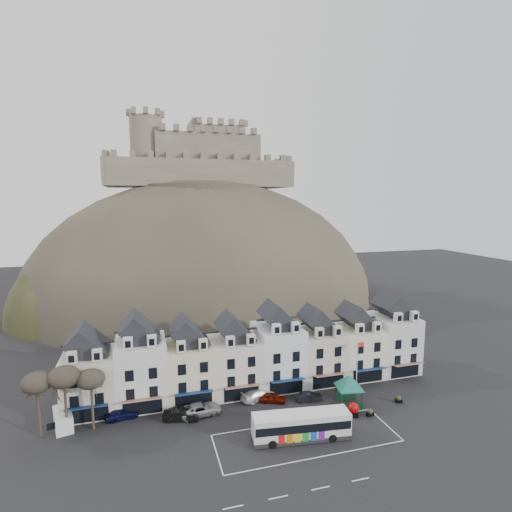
{
  "coord_description": "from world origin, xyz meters",
  "views": [
    {
      "loc": [
        -16.28,
        -40.01,
        28.73
      ],
      "look_at": [
        2.21,
        24.0,
        19.17
      ],
      "focal_mm": 28.0,
      "sensor_mm": 36.0,
      "label": 1
    }
  ],
  "objects": [
    {
      "name": "ground",
      "position": [
        0.0,
        0.0,
        0.0
      ],
      "size": [
        300.0,
        300.0,
        0.0
      ],
      "primitive_type": "plane",
      "color": "black",
      "rests_on": "ground"
    },
    {
      "name": "coach_bay_markings",
      "position": [
        2.0,
        1.25,
        0.0
      ],
      "size": [
        22.0,
        7.5,
        0.01
      ],
      "primitive_type": "cube",
      "color": "silver",
      "rests_on": "ground"
    },
    {
      "name": "townhouse_terrace",
      "position": [
        0.15,
        15.97,
        5.3
      ],
      "size": [
        54.4,
        9.35,
        11.8
      ],
      "color": "beige",
      "rests_on": "ground"
    },
    {
      "name": "castle_hill",
      "position": [
        1.25,
        68.95,
        0.11
      ],
      "size": [
        100.0,
        76.0,
        68.0
      ],
      "color": "#3B362E",
      "rests_on": "ground"
    },
    {
      "name": "castle",
      "position": [
        0.51,
        75.93,
        40.19
      ],
      "size": [
        50.2,
        22.2,
        22.0
      ],
      "color": "#67584E",
      "rests_on": "ground"
    },
    {
      "name": "tree_left_far",
      "position": [
        -29.0,
        10.5,
        6.9
      ],
      "size": [
        3.61,
        3.61,
        8.24
      ],
      "color": "#352A21",
      "rests_on": "ground"
    },
    {
      "name": "tree_left_mid",
      "position": [
        -26.0,
        10.5,
        7.24
      ],
      "size": [
        3.78,
        3.78,
        8.64
      ],
      "color": "#352A21",
      "rests_on": "ground"
    },
    {
      "name": "tree_left_near",
      "position": [
        -23.0,
        10.5,
        6.55
      ],
      "size": [
        3.43,
        3.43,
        7.84
      ],
      "color": "#352A21",
      "rests_on": "ground"
    },
    {
      "name": "bus",
      "position": [
        1.3,
        1.29,
        1.84
      ],
      "size": [
        12.03,
        4.11,
        3.33
      ],
      "rotation": [
        0.0,
        0.0,
        -0.12
      ],
      "color": "#262628",
      "rests_on": "ground"
    },
    {
      "name": "bus_shelter",
      "position": [
        10.83,
        6.87,
        3.45
      ],
      "size": [
        6.9,
        6.9,
        4.44
      ],
      "rotation": [
        0.0,
        0.0,
        -0.17
      ],
      "color": "#10301E",
      "rests_on": "ground"
    },
    {
      "name": "red_buoy",
      "position": [
        10.0,
        4.18,
        0.94
      ],
      "size": [
        1.62,
        1.62,
        1.84
      ],
      "rotation": [
        0.0,
        0.0,
        -0.39
      ],
      "color": "black",
      "rests_on": "ground"
    },
    {
      "name": "flagpole",
      "position": [
        13.93,
        10.01,
        4.53
      ],
      "size": [
        1.14,
        0.21,
        7.93
      ],
      "rotation": [
        0.0,
        0.0,
        0.12
      ],
      "color": "silver",
      "rests_on": "ground"
    },
    {
      "name": "white_van",
      "position": [
        -26.73,
        12.0,
        1.05
      ],
      "size": [
        3.09,
        4.94,
        2.09
      ],
      "rotation": [
        0.0,
        0.0,
        0.26
      ],
      "color": "white",
      "rests_on": "ground"
    },
    {
      "name": "planter_west",
      "position": [
        12.16,
        3.5,
        0.48
      ],
      "size": [
        1.03,
        0.7,
        1.0
      ],
      "rotation": [
        0.0,
        0.0,
        0.07
      ],
      "color": "black",
      "rests_on": "ground"
    },
    {
      "name": "planter_east",
      "position": [
        18.0,
        5.49,
        0.48
      ],
      "size": [
        1.12,
        0.85,
        1.0
      ],
      "rotation": [
        0.0,
        0.0,
        -0.4
      ],
      "color": "black",
      "rests_on": "ground"
    },
    {
      "name": "car_navy",
      "position": [
        -19.69,
        11.96,
        0.73
      ],
      "size": [
        4.46,
        2.32,
        1.45
      ],
      "primitive_type": "imported",
      "rotation": [
        0.0,
        0.0,
        1.72
      ],
      "color": "#0B0D37",
      "rests_on": "ground"
    },
    {
      "name": "car_black",
      "position": [
        -12.22,
        9.5,
        0.77
      ],
      "size": [
        4.91,
        2.63,
        1.54
      ],
      "primitive_type": "imported",
      "rotation": [
        0.0,
        0.0,
        1.35
      ],
      "color": "black",
      "rests_on": "ground"
    },
    {
      "name": "car_silver",
      "position": [
        -9.6,
        10.07,
        0.78
      ],
      "size": [
        5.82,
        3.25,
        1.57
      ],
      "primitive_type": "imported",
      "rotation": [
        0.0,
        0.0,
        1.69
      ],
      "color": "#9B9EA2",
      "rests_on": "ground"
    },
    {
      "name": "car_white",
      "position": [
        -0.91,
        12.0,
        0.78
      ],
      "size": [
        5.77,
        3.7,
        1.55
      ],
      "primitive_type": "imported",
      "rotation": [
        0.0,
        0.0,
        1.88
      ],
      "color": "white",
      "rests_on": "ground"
    },
    {
      "name": "car_maroon",
      "position": [
        0.8,
        10.59,
        0.65
      ],
      "size": [
        4.13,
        2.91,
        1.31
      ],
      "primitive_type": "imported",
      "rotation": [
        0.0,
        0.0,
        1.17
      ],
      "color": "#631105",
      "rests_on": "ground"
    },
    {
      "name": "car_charcoal",
      "position": [
        6.0,
        9.5,
        0.62
      ],
      "size": [
        3.9,
        1.73,
        1.25
      ],
      "primitive_type": "imported",
      "rotation": [
        0.0,
        0.0,
        1.46
      ],
      "color": "black",
      "rests_on": "ground"
    }
  ]
}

